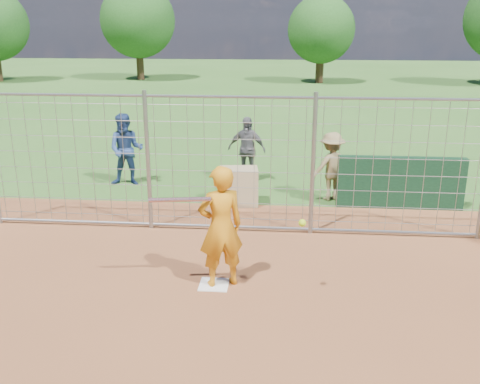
# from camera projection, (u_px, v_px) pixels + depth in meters

# --- Properties ---
(ground) EXTENTS (100.00, 100.00, 0.00)m
(ground) POSITION_uv_depth(u_px,v_px,m) (216.00, 279.00, 8.14)
(ground) COLOR #2D591E
(ground) RESTS_ON ground
(home_plate) EXTENTS (0.43, 0.43, 0.02)m
(home_plate) POSITION_uv_depth(u_px,v_px,m) (214.00, 285.00, 7.95)
(home_plate) COLOR silver
(home_plate) RESTS_ON ground
(dugout_wall) EXTENTS (2.60, 0.20, 1.10)m
(dugout_wall) POSITION_uv_depth(u_px,v_px,m) (400.00, 183.00, 11.10)
(dugout_wall) COLOR #11381E
(dugout_wall) RESTS_ON ground
(batter) EXTENTS (0.79, 0.67, 1.83)m
(batter) POSITION_uv_depth(u_px,v_px,m) (221.00, 227.00, 7.70)
(batter) COLOR orange
(batter) RESTS_ON ground
(bystander_a) EXTENTS (0.87, 0.70, 1.72)m
(bystander_a) POSITION_uv_depth(u_px,v_px,m) (126.00, 150.00, 12.62)
(bystander_a) COLOR navy
(bystander_a) RESTS_ON ground
(bystander_b) EXTENTS (1.00, 0.59, 1.60)m
(bystander_b) POSITION_uv_depth(u_px,v_px,m) (247.00, 150.00, 12.90)
(bystander_b) COLOR #57575C
(bystander_b) RESTS_ON ground
(bystander_c) EXTENTS (1.12, 0.95, 1.50)m
(bystander_c) POSITION_uv_depth(u_px,v_px,m) (331.00, 166.00, 11.58)
(bystander_c) COLOR olive
(bystander_c) RESTS_ON ground
(equipment_bin) EXTENTS (0.86, 0.64, 0.80)m
(equipment_bin) POSITION_uv_depth(u_px,v_px,m) (239.00, 186.00, 11.37)
(equipment_bin) COLOR tan
(equipment_bin) RESTS_ON ground
(equipment_in_play) EXTENTS (2.17, 0.22, 0.35)m
(equipment_in_play) POSITION_uv_depth(u_px,v_px,m) (209.00, 205.00, 7.34)
(equipment_in_play) COLOR silver
(equipment_in_play) RESTS_ON ground
(backstop_fence) EXTENTS (9.08, 0.08, 2.60)m
(backstop_fence) POSITION_uv_depth(u_px,v_px,m) (229.00, 166.00, 9.66)
(backstop_fence) COLOR gray
(backstop_fence) RESTS_ON ground
(tree_line) EXTENTS (44.66, 6.72, 6.48)m
(tree_line) POSITION_uv_depth(u_px,v_px,m) (324.00, 23.00, 33.45)
(tree_line) COLOR #3F2B19
(tree_line) RESTS_ON ground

